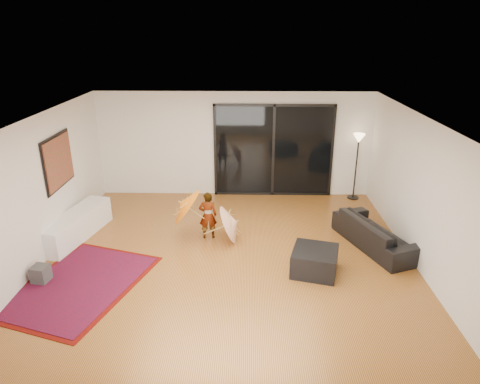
{
  "coord_description": "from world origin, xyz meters",
  "views": [
    {
      "loc": [
        0.36,
        -7.16,
        4.19
      ],
      "look_at": [
        0.2,
        0.79,
        1.1
      ],
      "focal_mm": 32.0,
      "sensor_mm": 36.0,
      "label": 1
    }
  ],
  "objects_px": {
    "sofa": "(376,233)",
    "child": "(208,215)",
    "media_console": "(76,226)",
    "ottoman": "(315,261)"
  },
  "relations": [
    {
      "from": "media_console",
      "to": "sofa",
      "type": "relative_size",
      "value": 0.98
    },
    {
      "from": "media_console",
      "to": "child",
      "type": "bearing_deg",
      "value": 13.64
    },
    {
      "from": "media_console",
      "to": "sofa",
      "type": "bearing_deg",
      "value": 10.09
    },
    {
      "from": "child",
      "to": "media_console",
      "type": "bearing_deg",
      "value": -4.43
    },
    {
      "from": "child",
      "to": "sofa",
      "type": "bearing_deg",
      "value": 169.16
    },
    {
      "from": "media_console",
      "to": "sofa",
      "type": "xyz_separation_m",
      "value": [
        6.2,
        -0.25,
        0.02
      ]
    },
    {
      "from": "sofa",
      "to": "child",
      "type": "xyz_separation_m",
      "value": [
        -3.43,
        0.31,
        0.21
      ]
    },
    {
      "from": "media_console",
      "to": "ottoman",
      "type": "bearing_deg",
      "value": -2.23
    },
    {
      "from": "media_console",
      "to": "child",
      "type": "distance_m",
      "value": 2.78
    },
    {
      "from": "sofa",
      "to": "child",
      "type": "bearing_deg",
      "value": 63.34
    }
  ]
}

